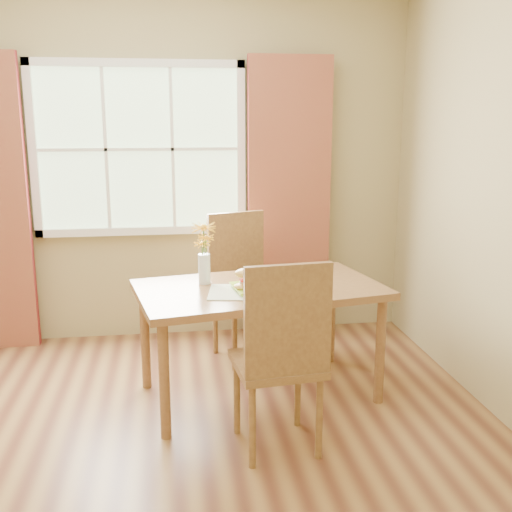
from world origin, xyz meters
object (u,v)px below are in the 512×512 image
(croissant_sandwich, at_px, (249,279))
(dining_table, at_px, (259,298))
(chair_far, at_px, (241,279))
(flower_vase, at_px, (204,247))
(chair_near, at_px, (282,351))
(water_glass, at_px, (306,278))

(croissant_sandwich, bearing_deg, dining_table, 58.93)
(chair_far, xyz_separation_m, flower_vase, (-0.30, -0.60, 0.37))
(dining_table, relative_size, flower_vase, 4.16)
(dining_table, relative_size, chair_near, 1.53)
(croissant_sandwich, height_order, water_glass, croissant_sandwich)
(chair_near, height_order, water_glass, chair_near)
(dining_table, bearing_deg, chair_far, 81.57)
(dining_table, relative_size, water_glass, 15.08)
(dining_table, distance_m, croissant_sandwich, 0.23)
(chair_near, relative_size, croissant_sandwich, 5.73)
(chair_near, bearing_deg, croissant_sandwich, 93.25)
(dining_table, distance_m, chair_near, 0.71)
(water_glass, bearing_deg, dining_table, 170.66)
(dining_table, xyz_separation_m, croissant_sandwich, (-0.08, -0.14, 0.16))
(dining_table, height_order, croissant_sandwich, croissant_sandwich)
(water_glass, bearing_deg, chair_far, 112.41)
(dining_table, xyz_separation_m, chair_far, (-0.03, 0.71, -0.07))
(chair_far, distance_m, water_glass, 0.84)
(dining_table, xyz_separation_m, water_glass, (0.28, -0.05, 0.13))
(chair_far, distance_m, flower_vase, 0.77)
(croissant_sandwich, xyz_separation_m, flower_vase, (-0.25, 0.25, 0.15))
(chair_far, height_order, flower_vase, flower_vase)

